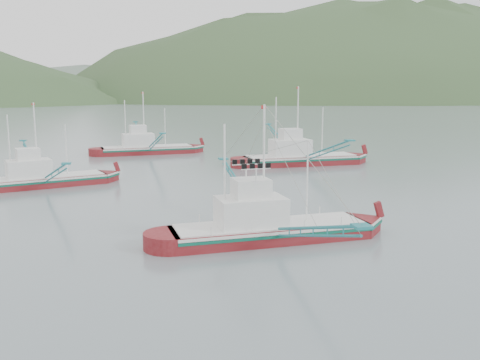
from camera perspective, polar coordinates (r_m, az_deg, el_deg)
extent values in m
plane|color=slate|center=(36.72, 2.10, -6.49)|extent=(1200.00, 1200.00, 0.00)
cube|color=maroon|center=(36.85, 3.17, -6.14)|extent=(13.78, 4.50, 1.81)
cube|color=silver|center=(36.65, 3.18, -4.99)|extent=(13.51, 4.56, 0.20)
cube|color=#0C5642|center=(36.71, 3.18, -5.33)|extent=(13.51, 4.57, 0.20)
cube|color=silver|center=(36.60, 3.19, -4.71)|extent=(13.09, 4.28, 0.11)
cube|color=silver|center=(35.95, 1.16, -3.41)|extent=(4.70, 3.19, 1.99)
cube|color=silver|center=(35.61, 1.17, -0.86)|extent=(2.48, 2.14, 1.27)
cylinder|color=white|center=(35.66, 2.56, 1.50)|extent=(0.14, 0.14, 8.14)
cylinder|color=white|center=(34.96, -1.65, 0.33)|extent=(0.13, 0.13, 6.92)
cylinder|color=white|center=(37.00, 7.18, -0.17)|extent=(0.11, 0.11, 5.70)
cube|color=maroon|center=(60.19, -20.27, -0.49)|extent=(13.40, 7.17, 1.73)
cube|color=silver|center=(60.07, -20.32, 0.20)|extent=(13.18, 7.16, 0.19)
cube|color=#0C5642|center=(60.10, -20.30, -0.01)|extent=(13.18, 7.17, 0.19)
cube|color=silver|center=(60.04, -20.32, 0.36)|extent=(12.73, 6.81, 0.10)
cube|color=silver|center=(59.70, -21.60, 1.11)|extent=(4.95, 3.93, 1.90)
cube|color=silver|center=(59.51, -21.69, 2.59)|extent=(2.71, 2.49, 1.21)
cylinder|color=white|center=(59.50, -20.95, 3.98)|extent=(0.14, 0.14, 7.78)
cylinder|color=white|center=(59.19, -23.39, 3.23)|extent=(0.12, 0.12, 6.61)
cylinder|color=white|center=(60.18, -18.05, 3.08)|extent=(0.10, 0.10, 5.44)
cube|color=maroon|center=(72.86, 6.48, 1.78)|extent=(15.63, 4.87, 2.06)
cube|color=silver|center=(72.75, 6.49, 2.46)|extent=(15.33, 4.93, 0.23)
cube|color=#0C5642|center=(72.78, 6.49, 2.26)|extent=(15.33, 4.96, 0.23)
cube|color=silver|center=(72.72, 6.49, 2.63)|extent=(14.85, 4.62, 0.12)
cube|color=silver|center=(72.03, 5.37, 3.44)|extent=(5.30, 3.54, 2.27)
cube|color=silver|center=(71.85, 5.39, 4.91)|extent=(2.79, 2.39, 1.44)
cylinder|color=white|center=(72.10, 6.18, 6.23)|extent=(0.16, 0.16, 9.27)
cylinder|color=white|center=(71.06, 3.85, 5.65)|extent=(0.14, 0.14, 7.88)
cylinder|color=white|center=(73.62, 8.78, 5.16)|extent=(0.12, 0.12, 6.49)
cube|color=maroon|center=(85.81, -9.82, 2.90)|extent=(14.61, 5.30, 1.90)
cube|color=silver|center=(85.72, -9.83, 3.44)|extent=(14.33, 5.34, 0.21)
cube|color=#0C5642|center=(85.75, -9.83, 3.28)|extent=(14.34, 5.36, 0.21)
cube|color=silver|center=(85.70, -9.84, 3.56)|extent=(13.88, 5.03, 0.11)
cube|color=silver|center=(85.39, -10.80, 4.18)|extent=(5.06, 3.53, 2.10)
cube|color=silver|center=(85.24, -10.84, 5.33)|extent=(2.68, 2.34, 1.33)
cylinder|color=white|center=(85.28, -10.24, 6.38)|extent=(0.15, 0.15, 8.57)
cylinder|color=white|center=(84.93, -12.14, 5.87)|extent=(0.13, 0.13, 7.29)
cylinder|color=white|center=(85.93, -8.00, 5.60)|extent=(0.11, 0.11, 6.00)
ellipsoid|color=#304B27|center=(526.80, 15.49, 8.34)|extent=(684.00, 432.00, 306.00)
ellipsoid|color=slate|center=(595.41, -9.24, 8.69)|extent=(960.00, 400.00, 240.00)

